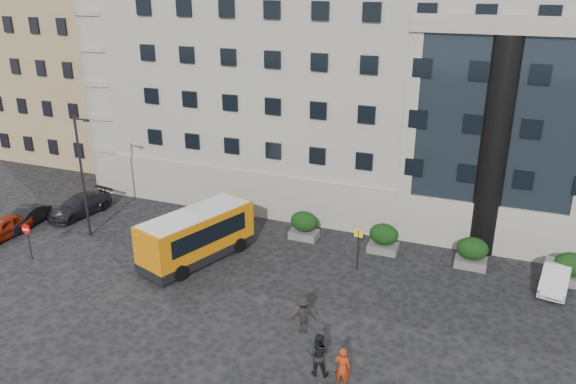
% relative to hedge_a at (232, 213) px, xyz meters
% --- Properties ---
extents(ground, '(120.00, 120.00, 0.00)m').
position_rel_hedge_a_xyz_m(ground, '(4.00, -7.80, -0.93)').
color(ground, black).
rests_on(ground, ground).
extents(civic_building, '(44.00, 24.00, 18.00)m').
position_rel_hedge_a_xyz_m(civic_building, '(10.00, 14.20, 8.07)').
color(civic_building, gray).
rests_on(civic_building, ground).
extents(entrance_column, '(1.80, 1.80, 13.00)m').
position_rel_hedge_a_xyz_m(entrance_column, '(16.00, 2.50, 5.57)').
color(entrance_column, black).
rests_on(entrance_column, ground).
extents(apartment_near, '(14.00, 14.00, 20.00)m').
position_rel_hedge_a_xyz_m(apartment_near, '(-20.00, 12.20, 9.07)').
color(apartment_near, '#8F7A53').
rests_on(apartment_near, ground).
extents(apartment_far, '(13.00, 13.00, 22.00)m').
position_rel_hedge_a_xyz_m(apartment_far, '(-23.00, 30.20, 10.07)').
color(apartment_far, '#7D6648').
rests_on(apartment_far, ground).
extents(hedge_a, '(1.80, 1.26, 1.84)m').
position_rel_hedge_a_xyz_m(hedge_a, '(0.00, 0.00, 0.00)').
color(hedge_a, '#595856').
rests_on(hedge_a, ground).
extents(hedge_b, '(1.80, 1.26, 1.84)m').
position_rel_hedge_a_xyz_m(hedge_b, '(5.20, 0.00, 0.00)').
color(hedge_b, '#595856').
rests_on(hedge_b, ground).
extents(hedge_c, '(1.80, 1.26, 1.84)m').
position_rel_hedge_a_xyz_m(hedge_c, '(10.40, 0.00, 0.00)').
color(hedge_c, '#595856').
rests_on(hedge_c, ground).
extents(hedge_d, '(1.80, 1.26, 1.84)m').
position_rel_hedge_a_xyz_m(hedge_d, '(15.60, 0.00, 0.00)').
color(hedge_d, '#595856').
rests_on(hedge_d, ground).
extents(hedge_e, '(1.80, 1.26, 1.84)m').
position_rel_hedge_a_xyz_m(hedge_e, '(20.80, 0.00, 0.00)').
color(hedge_e, '#595856').
rests_on(hedge_e, ground).
extents(street_lamp, '(1.16, 0.18, 8.00)m').
position_rel_hedge_a_xyz_m(street_lamp, '(-7.94, -4.80, 3.44)').
color(street_lamp, '#262628').
rests_on(street_lamp, ground).
extents(bus_stop_sign, '(0.50, 0.08, 2.52)m').
position_rel_hedge_a_xyz_m(bus_stop_sign, '(9.50, -2.80, 0.80)').
color(bus_stop_sign, '#262628').
rests_on(bus_stop_sign, ground).
extents(no_entry_sign, '(0.64, 0.16, 2.32)m').
position_rel_hedge_a_xyz_m(no_entry_sign, '(-9.00, -8.84, 0.72)').
color(no_entry_sign, '#262628').
rests_on(no_entry_sign, ground).
extents(minibus, '(4.72, 7.63, 3.01)m').
position_rel_hedge_a_xyz_m(minibus, '(0.27, -5.08, 0.73)').
color(minibus, '#CE7309').
rests_on(minibus, ground).
extents(red_truck, '(3.60, 5.93, 2.98)m').
position_rel_hedge_a_xyz_m(red_truck, '(-11.94, 10.61, 0.60)').
color(red_truck, maroon).
rests_on(red_truck, ground).
extents(parked_car_a, '(1.66, 4.03, 1.36)m').
position_rel_hedge_a_xyz_m(parked_car_a, '(-13.00, -7.18, -0.25)').
color(parked_car_a, maroon).
rests_on(parked_car_a, ground).
extents(parked_car_b, '(1.63, 3.90, 1.25)m').
position_rel_hedge_a_xyz_m(parked_car_b, '(-13.00, -5.25, -0.30)').
color(parked_car_b, black).
rests_on(parked_car_b, ground).
extents(parked_car_c, '(2.71, 5.09, 1.40)m').
position_rel_hedge_a_xyz_m(parked_car_c, '(-10.95, -2.27, -0.23)').
color(parked_car_c, black).
rests_on(parked_car_c, ground).
extents(parked_car_d, '(2.55, 5.49, 1.52)m').
position_rel_hedge_a_xyz_m(parked_car_d, '(-11.68, 6.05, -0.17)').
color(parked_car_d, black).
rests_on(parked_car_d, ground).
extents(white_taxi, '(1.91, 4.09, 1.30)m').
position_rel_hedge_a_xyz_m(white_taxi, '(20.06, -0.80, -0.28)').
color(white_taxi, silver).
rests_on(white_taxi, ground).
extents(pedestrian_a, '(0.71, 0.47, 1.91)m').
position_rel_hedge_a_xyz_m(pedestrian_a, '(11.55, -12.74, 0.03)').
color(pedestrian_a, '#A02D10').
rests_on(pedestrian_a, ground).
extents(pedestrian_b, '(1.07, 0.89, 1.98)m').
position_rel_hedge_a_xyz_m(pedestrian_b, '(10.35, -12.32, 0.06)').
color(pedestrian_b, black).
rests_on(pedestrian_b, ground).
extents(pedestrian_c, '(1.42, 1.20, 1.91)m').
position_rel_hedge_a_xyz_m(pedestrian_c, '(8.70, -9.69, 0.02)').
color(pedestrian_c, black).
rests_on(pedestrian_c, ground).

